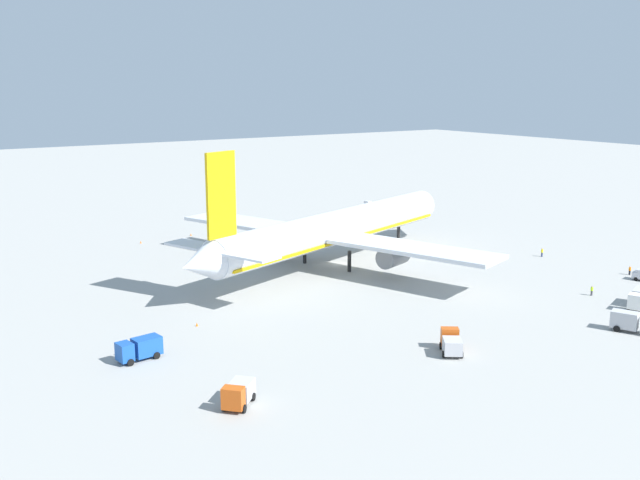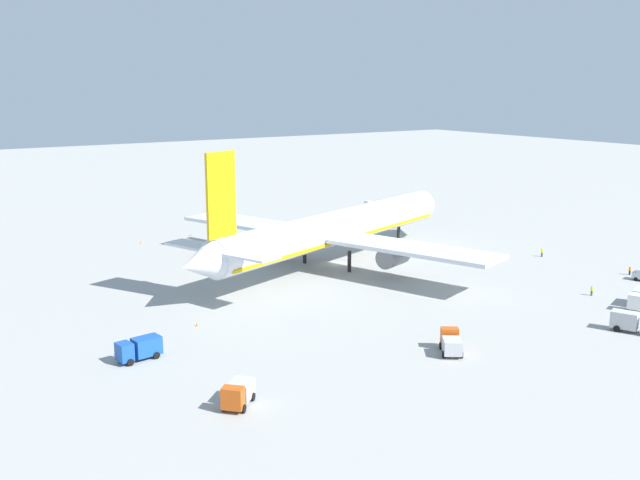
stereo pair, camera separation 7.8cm
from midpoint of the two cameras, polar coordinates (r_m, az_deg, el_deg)
ground_plane at (r=139.58m, az=1.30°, el=-1.90°), size 600.00×600.00×0.00m
airliner at (r=136.97m, az=1.02°, el=0.84°), size 74.87×67.37×23.88m
service_truck_1 at (r=80.04m, az=-6.48°, el=-11.89°), size 5.07×4.98×2.80m
service_truck_2 at (r=94.58m, az=-14.04°, el=-8.26°), size 5.83×3.04×2.74m
service_truck_3 at (r=110.57m, az=23.33°, el=-5.91°), size 4.17×6.06×2.81m
service_truck_4 at (r=95.50m, az=10.28°, el=-7.96°), size 4.65×5.22×2.85m
service_truck_5 at (r=123.01m, az=23.87°, el=-4.18°), size 7.27×4.68×2.71m
baggage_cart_0 at (r=207.19m, az=3.77°, el=2.94°), size 1.62×2.97×1.23m
ground_worker_0 at (r=151.83m, az=17.08°, el=-0.94°), size 0.55×0.55×1.75m
ground_worker_1 at (r=143.04m, az=23.21°, el=-2.22°), size 0.56×0.56×1.63m
ground_worker_2 at (r=126.93m, az=20.61°, el=-3.76°), size 0.46×0.46×1.62m
traffic_cone_0 at (r=105.85m, az=-9.70°, el=-6.57°), size 0.36×0.36×0.55m
traffic_cone_1 at (r=162.16m, az=-13.96°, el=-0.16°), size 0.36×0.36×0.55m
traffic_cone_2 at (r=180.98m, az=-2.19°, el=1.47°), size 0.36×0.36×0.55m
traffic_cone_3 at (r=167.91m, az=-10.15°, el=0.43°), size 0.36×0.36×0.55m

